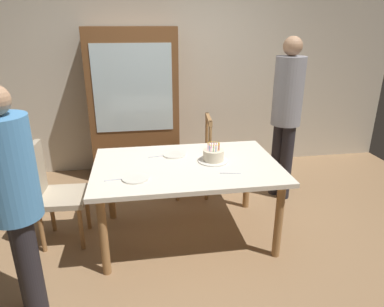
% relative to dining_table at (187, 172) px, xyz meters
% --- Properties ---
extents(ground, '(6.40, 6.40, 0.00)m').
position_rel_dining_table_xyz_m(ground, '(0.00, 0.00, -0.66)').
color(ground, '#93704C').
extents(back_wall, '(6.40, 0.10, 2.60)m').
position_rel_dining_table_xyz_m(back_wall, '(0.00, 1.85, 0.64)').
color(back_wall, beige).
rests_on(back_wall, ground).
extents(dining_table, '(1.66, 1.08, 0.74)m').
position_rel_dining_table_xyz_m(dining_table, '(0.00, 0.00, 0.00)').
color(dining_table, silver).
rests_on(dining_table, ground).
extents(birthday_cake, '(0.28, 0.28, 0.18)m').
position_rel_dining_table_xyz_m(birthday_cake, '(0.25, 0.03, 0.13)').
color(birthday_cake, silver).
rests_on(birthday_cake, dining_table).
extents(plate_near_celebrant, '(0.22, 0.22, 0.01)m').
position_rel_dining_table_xyz_m(plate_near_celebrant, '(-0.46, -0.24, 0.09)').
color(plate_near_celebrant, silver).
rests_on(plate_near_celebrant, dining_table).
extents(plate_far_side, '(0.22, 0.22, 0.01)m').
position_rel_dining_table_xyz_m(plate_far_side, '(-0.08, 0.24, 0.09)').
color(plate_far_side, silver).
rests_on(plate_far_side, dining_table).
extents(fork_near_celebrant, '(0.18, 0.04, 0.01)m').
position_rel_dining_table_xyz_m(fork_near_celebrant, '(-0.62, -0.24, 0.08)').
color(fork_near_celebrant, silver).
rests_on(fork_near_celebrant, dining_table).
extents(fork_far_side, '(0.18, 0.05, 0.01)m').
position_rel_dining_table_xyz_m(fork_far_side, '(-0.24, 0.23, 0.08)').
color(fork_far_side, silver).
rests_on(fork_far_side, dining_table).
extents(fork_near_guest, '(0.18, 0.05, 0.01)m').
position_rel_dining_table_xyz_m(fork_near_guest, '(0.34, -0.26, 0.08)').
color(fork_near_guest, silver).
rests_on(fork_near_guest, dining_table).
extents(chair_spindle_back, '(0.48, 0.48, 0.95)m').
position_rel_dining_table_xyz_m(chair_spindle_back, '(0.21, 0.86, -0.21)').
color(chair_spindle_back, '#9E7042').
rests_on(chair_spindle_back, ground).
extents(chair_upholstered, '(0.46, 0.46, 0.95)m').
position_rel_dining_table_xyz_m(chair_upholstered, '(-1.22, 0.11, -0.13)').
color(chair_upholstered, tan).
rests_on(chair_upholstered, ground).
extents(person_celebrant, '(0.32, 0.32, 1.62)m').
position_rel_dining_table_xyz_m(person_celebrant, '(-1.20, -0.79, 0.26)').
color(person_celebrant, '#262328').
rests_on(person_celebrant, ground).
extents(person_guest, '(0.32, 0.32, 1.81)m').
position_rel_dining_table_xyz_m(person_guest, '(1.20, 0.65, 0.38)').
color(person_guest, '#262328').
rests_on(person_guest, ground).
extents(china_cabinet, '(1.10, 0.45, 1.90)m').
position_rel_dining_table_xyz_m(china_cabinet, '(-0.45, 1.56, 0.29)').
color(china_cabinet, brown).
rests_on(china_cabinet, ground).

